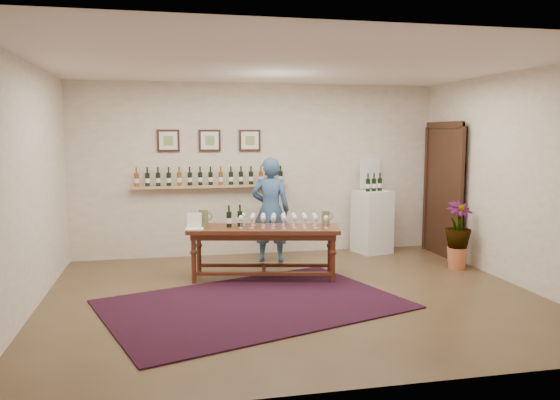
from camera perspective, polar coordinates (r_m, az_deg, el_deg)
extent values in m
plane|color=#4D3922|center=(6.82, 1.41, -10.02)|extent=(6.00, 6.00, 0.00)
plane|color=#EEE2CA|center=(9.00, -2.24, 3.18)|extent=(6.00, 0.00, 6.00)
plane|color=#EEE2CA|center=(4.18, 9.37, -1.29)|extent=(6.00, 0.00, 6.00)
plane|color=#EEE2CA|center=(6.55, -25.03, 1.12)|extent=(0.00, 5.00, 5.00)
plane|color=#EEE2CA|center=(7.81, 23.41, 2.04)|extent=(0.00, 5.00, 5.00)
plane|color=white|center=(6.58, 1.48, 14.02)|extent=(6.00, 6.00, 0.00)
cube|color=tan|center=(8.83, -7.26, 1.43)|extent=(2.50, 0.16, 0.04)
cube|color=black|center=(9.24, 16.93, 0.81)|extent=(0.10, 1.00, 2.10)
cube|color=black|center=(9.22, 16.66, 0.80)|extent=(0.04, 1.12, 2.22)
cube|color=black|center=(8.83, -11.60, 6.09)|extent=(0.35, 0.03, 0.35)
cube|color=white|center=(8.81, -11.60, 6.09)|extent=(0.28, 0.01, 0.28)
cube|color=#7D9F4F|center=(8.80, -11.60, 6.09)|extent=(0.15, 0.00, 0.15)
cube|color=black|center=(8.85, -7.36, 6.18)|extent=(0.35, 0.03, 0.35)
cube|color=white|center=(8.84, -7.35, 6.18)|extent=(0.28, 0.01, 0.28)
cube|color=#7D9F4F|center=(8.83, -7.35, 6.18)|extent=(0.15, 0.00, 0.15)
cube|color=black|center=(8.93, -3.18, 6.23)|extent=(0.35, 0.03, 0.35)
cube|color=white|center=(8.91, -3.16, 6.23)|extent=(0.28, 0.01, 0.28)
cube|color=#7D9F4F|center=(8.91, -3.16, 6.23)|extent=(0.15, 0.00, 0.15)
cube|color=#3F0B0D|center=(6.50, -2.78, -10.81)|extent=(3.85, 3.14, 0.02)
cube|color=#4B2512|center=(7.46, -1.70, -3.04)|extent=(2.13, 1.06, 0.06)
cube|color=#4B2512|center=(7.47, -1.70, -3.53)|extent=(2.00, 0.93, 0.09)
cylinder|color=#4B2512|center=(7.40, -9.00, -6.08)|extent=(0.08, 0.08, 0.67)
cylinder|color=#4B2512|center=(7.34, 5.56, -6.13)|extent=(0.08, 0.08, 0.67)
cylinder|color=#4B2512|center=(7.84, -8.46, -5.32)|extent=(0.08, 0.08, 0.67)
cylinder|color=#4B2512|center=(7.79, 5.23, -5.36)|extent=(0.08, 0.08, 0.67)
cube|color=#4B2512|center=(7.36, -1.75, -7.70)|extent=(1.83, 0.43, 0.05)
cube|color=#4B2512|center=(7.81, -1.64, -6.84)|extent=(1.83, 0.43, 0.05)
cube|color=#4B2512|center=(7.58, -1.69, -7.26)|extent=(0.14, 0.46, 0.05)
cube|color=white|center=(7.40, -8.94, -2.15)|extent=(0.26, 0.20, 0.21)
cube|color=white|center=(9.30, 9.60, -2.23)|extent=(0.64, 0.64, 1.05)
cube|color=white|center=(9.34, 9.40, 2.75)|extent=(0.39, 0.12, 0.55)
cone|color=#C76742|center=(8.53, 18.00, -5.80)|extent=(0.30, 0.30, 0.32)
imported|color=#173616|center=(8.45, 18.11, -2.92)|extent=(0.49, 0.49, 0.55)
imported|color=#325376|center=(8.45, -1.00, -1.04)|extent=(0.68, 0.54, 1.63)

